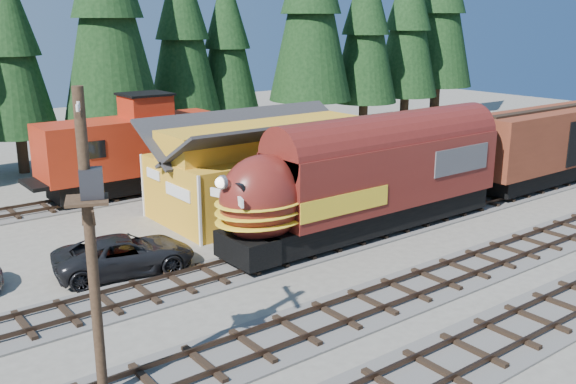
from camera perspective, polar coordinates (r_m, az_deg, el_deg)
ground at (r=28.48m, az=10.68°, el=-6.33°), size 120.00×120.00×0.00m
track_siding at (r=38.29m, az=16.29°, el=-0.98°), size 68.00×3.20×0.33m
track_main_south at (r=35.28m, az=24.12°, el=-3.09°), size 68.00×3.20×0.33m
track_spur at (r=38.23m, az=-20.93°, el=-1.41°), size 32.00×3.20×0.33m
depot at (r=35.15m, az=-1.88°, el=3.10°), size 12.80×7.00×5.30m
conifer_backdrop at (r=50.15m, az=-5.21°, el=15.04°), size 78.95×23.23×17.24m
locomotive at (r=30.91m, az=6.50°, el=0.65°), size 16.48×3.28×4.48m
boxcar at (r=44.11m, az=22.58°, el=4.09°), size 14.42×3.09×4.53m
caboose at (r=39.42m, az=-13.67°, el=3.68°), size 10.77×3.12×5.60m
utility_pole at (r=17.46m, az=-17.13°, el=-3.30°), size 1.39×2.02×8.72m
pickup_truck_a at (r=27.69m, az=-14.31°, el=-5.40°), size 6.14×3.63×1.60m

